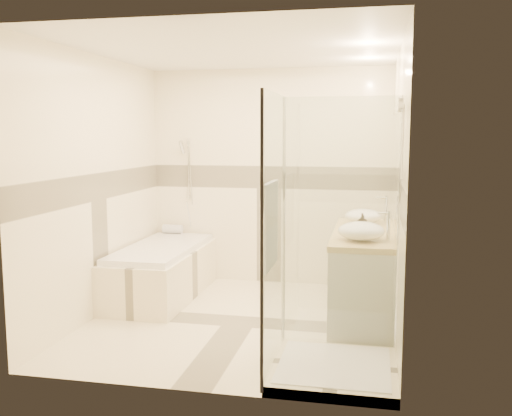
% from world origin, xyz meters
% --- Properties ---
extents(room, '(2.82, 3.02, 2.52)m').
position_xyz_m(room, '(0.06, 0.01, 1.26)').
color(room, '#F4E8C2').
rests_on(room, ground).
extents(bathtub, '(0.75, 1.70, 0.56)m').
position_xyz_m(bathtub, '(-1.02, 0.65, 0.31)').
color(bathtub, '#F9EDC7').
rests_on(bathtub, ground).
extents(vanity, '(0.58, 1.62, 0.85)m').
position_xyz_m(vanity, '(1.12, 0.30, 0.43)').
color(vanity, white).
rests_on(vanity, ground).
extents(shower_enclosure, '(0.96, 0.93, 2.04)m').
position_xyz_m(shower_enclosure, '(0.83, -0.97, 0.51)').
color(shower_enclosure, '#F9EDC7').
rests_on(shower_enclosure, ground).
extents(vessel_sink_near, '(0.36, 0.36, 0.15)m').
position_xyz_m(vessel_sink_near, '(1.10, 0.81, 0.92)').
color(vessel_sink_near, white).
rests_on(vessel_sink_near, vanity).
extents(vessel_sink_far, '(0.40, 0.40, 0.16)m').
position_xyz_m(vessel_sink_far, '(1.10, -0.15, 0.93)').
color(vessel_sink_far, white).
rests_on(vessel_sink_far, vanity).
extents(faucet_near, '(0.12, 0.03, 0.28)m').
position_xyz_m(faucet_near, '(1.32, 0.81, 1.01)').
color(faucet_near, silver).
rests_on(faucet_near, vanity).
extents(faucet_far, '(0.10, 0.03, 0.25)m').
position_xyz_m(faucet_far, '(1.32, -0.15, 1.00)').
color(faucet_far, silver).
rests_on(faucet_far, vanity).
extents(amenity_bottle_a, '(0.09, 0.09, 0.19)m').
position_xyz_m(amenity_bottle_a, '(1.10, 0.19, 0.94)').
color(amenity_bottle_a, black).
rests_on(amenity_bottle_a, vanity).
extents(amenity_bottle_b, '(0.12, 0.12, 0.13)m').
position_xyz_m(amenity_bottle_b, '(1.10, 0.46, 0.92)').
color(amenity_bottle_b, black).
rests_on(amenity_bottle_b, vanity).
extents(folded_towels, '(0.15, 0.24, 0.07)m').
position_xyz_m(folded_towels, '(1.10, 1.02, 0.89)').
color(folded_towels, silver).
rests_on(folded_towels, vanity).
extents(rolled_towel, '(0.23, 0.11, 0.11)m').
position_xyz_m(rolled_towel, '(-1.17, 1.40, 0.61)').
color(rolled_towel, silver).
rests_on(rolled_towel, bathtub).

